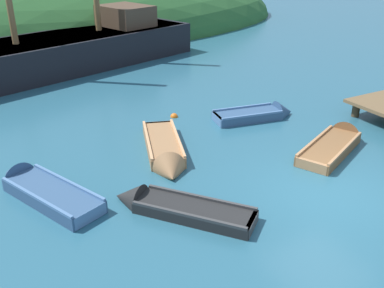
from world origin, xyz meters
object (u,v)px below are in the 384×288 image
object	(u,v)px
sailing_ship	(70,56)
rowboat_outer_left	(165,153)
rowboat_far	(336,144)
rowboat_outer_right	(259,116)
rowboat_center	(40,190)
buoy_orange	(174,117)
rowboat_near_dock	(173,208)

from	to	relation	value
sailing_ship	rowboat_outer_left	world-z (taller)	sailing_ship
rowboat_far	sailing_ship	bearing A→B (deg)	84.70
rowboat_outer_right	rowboat_outer_left	xyz separation A→B (m)	(-4.43, -1.18, 0.01)
rowboat_center	buoy_orange	xyz separation A→B (m)	(5.52, 3.20, -0.11)
rowboat_near_dock	rowboat_far	world-z (taller)	rowboat_far
rowboat_near_dock	rowboat_center	bearing A→B (deg)	9.44
sailing_ship	rowboat_center	world-z (taller)	sailing_ship
rowboat_center	rowboat_near_dock	world-z (taller)	rowboat_center
rowboat_center	rowboat_outer_right	size ratio (longest dim) A/B	1.18
rowboat_outer_left	rowboat_far	xyz separation A→B (m)	(5.03, -2.04, -0.02)
sailing_ship	rowboat_outer_left	xyz separation A→B (m)	(-0.25, -11.70, -0.47)
rowboat_far	buoy_orange	distance (m)	5.86
sailing_ship	rowboat_near_dock	xyz separation A→B (m)	(-1.39, -14.48, -0.51)
rowboat_near_dock	buoy_orange	world-z (taller)	rowboat_near_dock
rowboat_outer_left	rowboat_outer_right	bearing A→B (deg)	123.66
rowboat_center	rowboat_outer_left	distance (m)	3.81
rowboat_far	rowboat_center	bearing A→B (deg)	144.99
rowboat_center	buoy_orange	world-z (taller)	rowboat_center
buoy_orange	rowboat_far	bearing A→B (deg)	-55.70
rowboat_far	rowboat_outer_right	bearing A→B (deg)	76.06
sailing_ship	rowboat_outer_right	distance (m)	11.33
rowboat_center	buoy_orange	distance (m)	6.38
rowboat_outer_right	rowboat_far	xyz separation A→B (m)	(0.60, -3.22, -0.00)
rowboat_outer_left	rowboat_near_dock	bearing A→B (deg)	-3.68
rowboat_outer_left	buoy_orange	bearing A→B (deg)	167.01
rowboat_outer_left	buoy_orange	world-z (taller)	rowboat_outer_left
buoy_orange	rowboat_center	bearing A→B (deg)	-149.86
rowboat_outer_left	rowboat_far	size ratio (longest dim) A/B	1.04
rowboat_outer_right	rowboat_far	distance (m)	3.28
buoy_orange	rowboat_outer_right	bearing A→B (deg)	-30.91
rowboat_near_dock	buoy_orange	size ratio (longest dim) A/B	11.85
rowboat_far	rowboat_outer_left	bearing A→B (deg)	133.41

